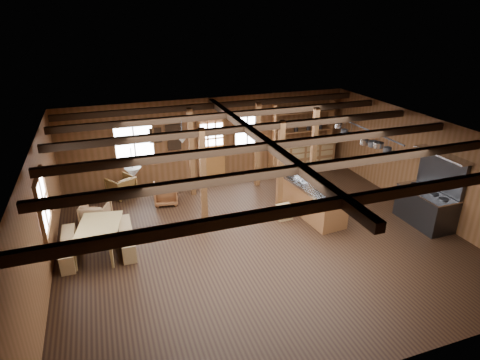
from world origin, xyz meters
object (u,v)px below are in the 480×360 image
(armchair_a, at_px, (121,187))
(dining_table, at_px, (101,239))
(commercial_range, at_px, (428,202))
(armchair_b, at_px, (166,194))
(kitchen_island, at_px, (311,198))
(armchair_c, at_px, (96,214))

(armchair_a, bearing_deg, dining_table, 46.08)
(commercial_range, bearing_deg, armchair_b, 151.14)
(commercial_range, bearing_deg, kitchen_island, 150.01)
(kitchen_island, xyz_separation_m, dining_table, (-5.81, -0.04, -0.17))
(armchair_a, bearing_deg, commercial_range, 118.92)
(commercial_range, relative_size, armchair_a, 2.74)
(armchair_b, height_order, armchair_c, armchair_c)
(armchair_a, xyz_separation_m, armchair_c, (-0.80, -1.62, -0.01))
(kitchen_island, distance_m, armchair_c, 6.06)
(kitchen_island, bearing_deg, armchair_a, 144.31)
(dining_table, xyz_separation_m, armchair_c, (-0.08, 1.42, 0.02))
(dining_table, distance_m, armchair_b, 2.86)
(kitchen_island, distance_m, armchair_a, 5.92)
(kitchen_island, bearing_deg, armchair_b, 146.79)
(commercial_range, relative_size, armchair_c, 2.80)
(armchair_b, relative_size, armchair_c, 0.98)
(kitchen_island, bearing_deg, dining_table, 175.19)
(commercial_range, distance_m, armchair_c, 9.13)
(kitchen_island, relative_size, armchair_b, 3.64)
(kitchen_island, height_order, armchair_b, kitchen_island)
(commercial_range, height_order, armchair_b, commercial_range)
(dining_table, xyz_separation_m, armchair_b, (1.95, 2.09, 0.01))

